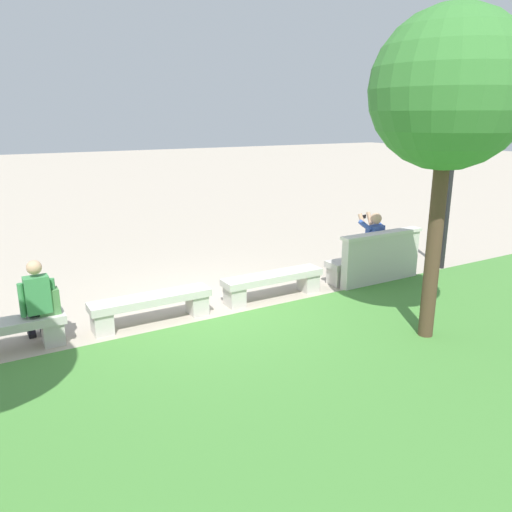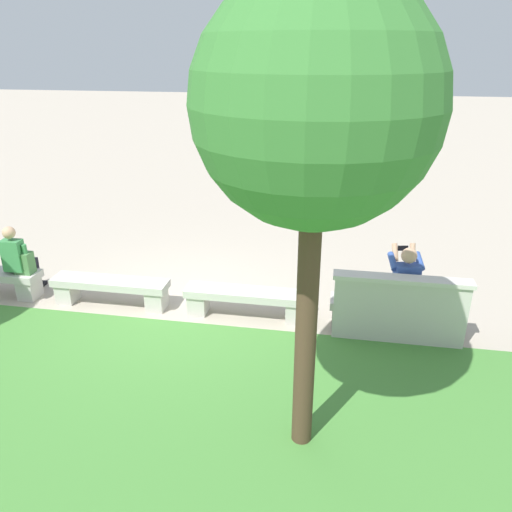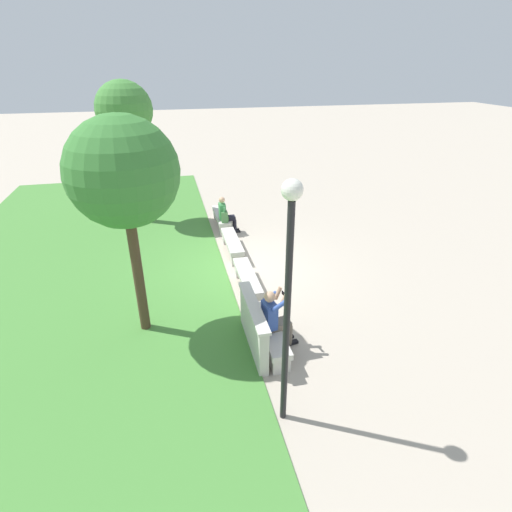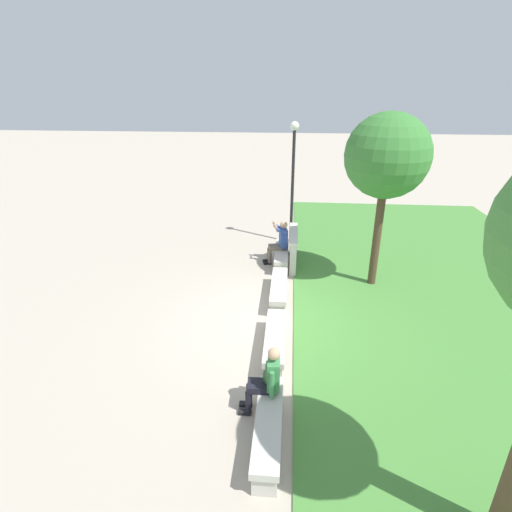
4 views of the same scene
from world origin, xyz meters
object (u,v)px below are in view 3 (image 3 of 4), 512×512
bench_near (247,279)px  bench_mid (232,244)px  backpack (224,217)px  tree_behind_wall (125,114)px  person_distant (226,214)px  tree_left_background (123,174)px  lamp_post (288,279)px  person_photographer (275,316)px  bench_far (221,218)px  bench_main (270,332)px

bench_near → bench_mid: bearing=0.0°
bench_mid → backpack: size_ratio=4.42×
bench_mid → backpack: 1.50m
bench_near → backpack: bearing=-0.1°
backpack → tree_behind_wall: bearing=55.7°
person_distant → tree_behind_wall: tree_behind_wall is taller
bench_mid → tree_left_background: bearing=142.9°
bench_mid → lamp_post: (-6.29, 0.26, 2.30)m
person_photographer → tree_behind_wall: (7.91, 2.92, 2.96)m
bench_near → bench_far: bearing=0.0°
person_distant → tree_left_background: size_ratio=0.28×
bench_mid → tree_behind_wall: size_ratio=0.40×
bench_mid → tree_left_background: (-3.30, 2.50, 3.12)m
person_distant → tree_left_background: 6.18m
tree_behind_wall → bench_mid: bearing=-140.1°
person_photographer → tree_behind_wall: tree_behind_wall is taller
backpack → lamp_post: bearing=178.0°
bench_mid → tree_behind_wall: bearing=39.9°
tree_behind_wall → backpack: bearing=-124.3°
tree_left_background → bench_main: bearing=-114.5°
bench_mid → lamp_post: lamp_post is taller
tree_behind_wall → person_distant: bearing=-121.8°
bench_near → bench_far: size_ratio=1.00×
bench_far → lamp_post: 8.82m
bench_far → tree_left_background: tree_left_background is taller
person_photographer → backpack: (5.97, 0.07, -0.11)m
bench_far → tree_behind_wall: bearing=67.4°
bench_far → tree_behind_wall: size_ratio=0.40×
bench_main → person_distant: (6.04, -0.07, 0.37)m
bench_far → person_distant: bearing=-173.9°
bench_near → tree_behind_wall: (5.62, 2.84, 3.40)m
bench_far → backpack: bearing=-179.6°
bench_near → backpack: (3.68, -0.01, 0.33)m
bench_main → lamp_post: (-1.85, 0.26, 2.30)m
bench_main → tree_left_background: size_ratio=0.42×
person_distant → tree_behind_wall: size_ratio=0.27×
tree_behind_wall → lamp_post: bearing=-165.1°
person_distant → tree_behind_wall: bearing=58.2°
bench_main → backpack: size_ratio=4.42×
person_photographer → backpack: person_photographer is taller
bench_mid → person_distant: person_distant is taller
tree_left_background → bench_near: bearing=-66.6°
bench_mid → bench_far: (2.22, 0.00, 0.00)m
bench_mid → backpack: (1.46, -0.01, 0.33)m
bench_near → person_distant: (3.82, -0.07, 0.37)m
person_photographer → lamp_post: (-1.78, 0.34, 1.86)m
backpack → bench_mid: bearing=179.8°
bench_far → backpack: (-0.76, -0.01, 0.33)m
bench_mid → person_photographer: 4.53m
bench_far → tree_behind_wall: 4.58m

